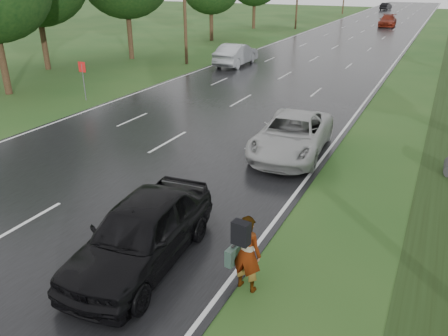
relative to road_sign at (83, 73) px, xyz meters
name	(u,v)px	position (x,y,z in m)	size (l,w,h in m)	color
ground	(22,226)	(8.50, -12.00, -1.64)	(220.00, 220.00, 0.00)	#224A1A
road	(345,41)	(8.50, 33.00, -1.62)	(14.00, 180.00, 0.04)	black
edge_stripe_east	(408,45)	(15.25, 33.00, -1.60)	(0.12, 180.00, 0.01)	silver
edge_stripe_west	(289,38)	(1.75, 33.00, -1.60)	(0.12, 180.00, 0.01)	silver
center_line	(345,41)	(8.50, 33.00, -1.60)	(0.12, 180.00, 0.01)	silver
road_sign	(83,73)	(0.00, 0.00, 0.00)	(0.50, 0.06, 2.30)	slate
pedestrian	(246,252)	(15.67, -11.61, -0.62)	(0.92, 0.87, 1.99)	#A5998C
white_pickup	(292,135)	(13.89, -2.78, -0.80)	(2.67, 5.80, 1.61)	beige
dark_sedan	(141,232)	(12.89, -11.86, -0.71)	(2.11, 5.24, 1.79)	black
silver_sedan	(236,54)	(3.42, 14.17, -0.72)	(1.87, 5.36, 1.77)	#999CA2
far_car_red	(388,21)	(10.55, 51.85, -0.78)	(2.31, 5.67, 1.65)	maroon
far_car_dark	(386,6)	(5.43, 88.16, -0.86)	(1.56, 4.48, 1.48)	black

